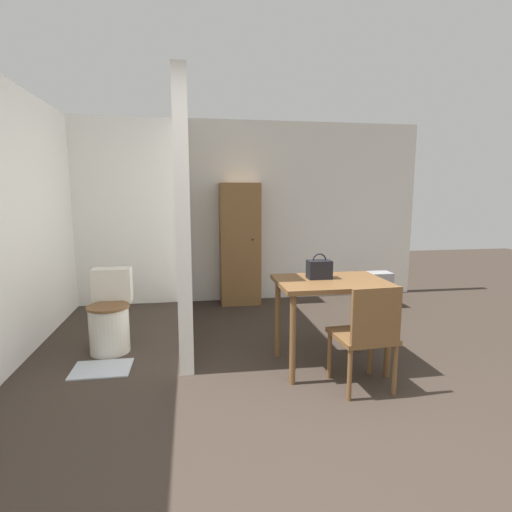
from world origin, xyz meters
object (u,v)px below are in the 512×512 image
at_px(wooden_chair, 367,333).
at_px(toilet, 110,317).
at_px(wooden_cabinet, 240,244).
at_px(space_heater, 378,290).
at_px(handbag, 319,269).
at_px(dining_table, 331,292).

height_order(wooden_chair, toilet, wooden_chair).
bearing_deg(wooden_chair, wooden_cabinet, 100.09).
bearing_deg(wooden_cabinet, space_heater, -15.18).
relative_size(wooden_chair, handbag, 3.81).
bearing_deg(toilet, dining_table, -19.79).
bearing_deg(space_heater, wooden_cabinet, 164.82).
bearing_deg(handbag, toilet, 161.46).
distance_m(dining_table, handbag, 0.22).
height_order(toilet, wooden_cabinet, wooden_cabinet).
height_order(toilet, handbag, handbag).
xyz_separation_m(wooden_chair, space_heater, (1.16, 2.15, -0.23)).
xyz_separation_m(handbag, wooden_cabinet, (-0.44, 2.09, -0.04)).
height_order(handbag, space_heater, handbag).
distance_m(dining_table, toilet, 2.13).
height_order(toilet, space_heater, toilet).
bearing_deg(space_heater, dining_table, -127.28).
relative_size(toilet, wooden_cabinet, 0.47).
relative_size(handbag, wooden_cabinet, 0.13).
bearing_deg(space_heater, toilet, -163.40).
height_order(wooden_chair, wooden_cabinet, wooden_cabinet).
bearing_deg(toilet, wooden_chair, -29.47).
relative_size(toilet, space_heater, 1.64).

